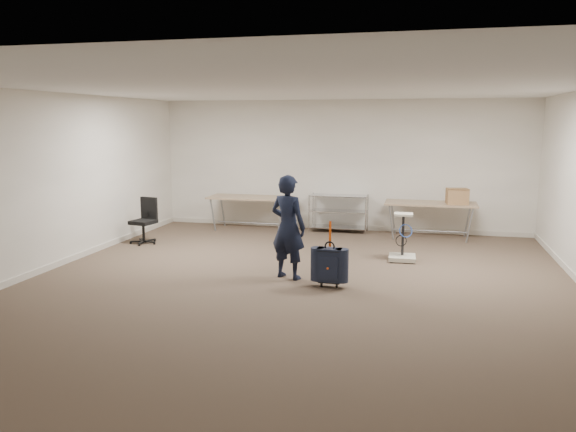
# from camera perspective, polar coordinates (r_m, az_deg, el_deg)

# --- Properties ---
(ground) EXTENTS (9.00, 9.00, 0.00)m
(ground) POSITION_cam_1_polar(r_m,az_deg,el_deg) (8.11, 0.62, -7.18)
(ground) COLOR #47382B
(ground) RESTS_ON ground
(room_shell) EXTENTS (8.00, 9.00, 9.00)m
(room_shell) POSITION_cam_1_polar(r_m,az_deg,el_deg) (9.40, 2.54, -4.52)
(room_shell) COLOR beige
(room_shell) RESTS_ON ground
(folding_table_left) EXTENTS (1.80, 0.75, 0.73)m
(folding_table_left) POSITION_cam_1_polar(r_m,az_deg,el_deg) (12.19, -3.87, 1.73)
(folding_table_left) COLOR #997D5E
(folding_table_left) RESTS_ON ground
(folding_table_right) EXTENTS (1.80, 0.75, 0.73)m
(folding_table_right) POSITION_cam_1_polar(r_m,az_deg,el_deg) (11.63, 14.28, 1.08)
(folding_table_right) COLOR #997D5E
(folding_table_right) RESTS_ON ground
(wire_shelf) EXTENTS (1.22, 0.47, 0.80)m
(wire_shelf) POSITION_cam_1_polar(r_m,az_deg,el_deg) (12.05, 5.16, 0.48)
(wire_shelf) COLOR #BABCC1
(wire_shelf) RESTS_ON ground
(person) EXTENTS (0.66, 0.54, 1.57)m
(person) POSITION_cam_1_polar(r_m,az_deg,el_deg) (8.37, 0.01, -1.13)
(person) COLOR black
(person) RESTS_ON ground
(suitcase) EXTENTS (0.36, 0.22, 0.96)m
(suitcase) POSITION_cam_1_polar(r_m,az_deg,el_deg) (8.02, 4.23, -5.00)
(suitcase) COLOR black
(suitcase) RESTS_ON ground
(office_chair) EXTENTS (0.53, 0.53, 0.88)m
(office_chair) POSITION_cam_1_polar(r_m,az_deg,el_deg) (11.26, -14.35, -1.33)
(office_chair) COLOR black
(office_chair) RESTS_ON ground
(equipment_cart) EXTENTS (0.46, 0.46, 0.82)m
(equipment_cart) POSITION_cam_1_polar(r_m,az_deg,el_deg) (9.72, 11.55, -3.24)
(equipment_cart) COLOR #EBE5CA
(equipment_cart) RESTS_ON ground
(cardboard_box) EXTENTS (0.45, 0.36, 0.31)m
(cardboard_box) POSITION_cam_1_polar(r_m,az_deg,el_deg) (11.56, 16.81, 1.94)
(cardboard_box) COLOR olive
(cardboard_box) RESTS_ON folding_table_right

